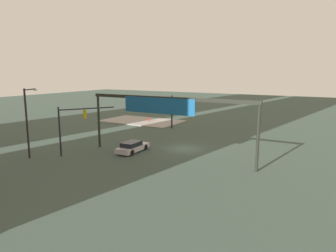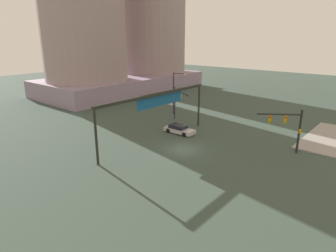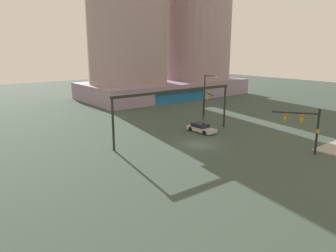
{
  "view_description": "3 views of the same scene",
  "coord_description": "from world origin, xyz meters",
  "px_view_note": "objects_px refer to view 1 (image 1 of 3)",
  "views": [
    {
      "loc": [
        -15.91,
        31.84,
        9.02
      ],
      "look_at": [
        2.86,
        -0.93,
        2.34
      ],
      "focal_mm": 33.19,
      "sensor_mm": 36.0,
      "label": 1
    },
    {
      "loc": [
        -26.18,
        -19.86,
        13.17
      ],
      "look_at": [
        -1.5,
        1.11,
        3.12
      ],
      "focal_mm": 30.87,
      "sensor_mm": 36.0,
      "label": 2
    },
    {
      "loc": [
        -25.98,
        -27.46,
        11.61
      ],
      "look_at": [
        -2.44,
        2.91,
        2.18
      ],
      "focal_mm": 33.69,
      "sensor_mm": 36.0,
      "label": 3
    }
  ],
  "objects_px": {
    "traffic_signal_opposite_side": "(173,108)",
    "fire_hydrant_on_curb": "(149,120)",
    "sedan_car_approaching": "(132,147)",
    "streetlamp_curved_arm": "(28,118)",
    "traffic_signal_near_corner": "(74,121)"
  },
  "relations": [
    {
      "from": "traffic_signal_opposite_side",
      "to": "fire_hydrant_on_curb",
      "type": "height_order",
      "value": "traffic_signal_opposite_side"
    },
    {
      "from": "traffic_signal_opposite_side",
      "to": "sedan_car_approaching",
      "type": "height_order",
      "value": "traffic_signal_opposite_side"
    },
    {
      "from": "sedan_car_approaching",
      "to": "fire_hydrant_on_curb",
      "type": "xyz_separation_m",
      "value": [
        9.76,
        -18.24,
        -0.09
      ]
    },
    {
      "from": "streetlamp_curved_arm",
      "to": "fire_hydrant_on_curb",
      "type": "relative_size",
      "value": 10.28
    },
    {
      "from": "sedan_car_approaching",
      "to": "fire_hydrant_on_curb",
      "type": "height_order",
      "value": "sedan_car_approaching"
    },
    {
      "from": "traffic_signal_near_corner",
      "to": "streetlamp_curved_arm",
      "type": "relative_size",
      "value": 0.73
    },
    {
      "from": "streetlamp_curved_arm",
      "to": "fire_hydrant_on_curb",
      "type": "bearing_deg",
      "value": -17.05
    },
    {
      "from": "traffic_signal_near_corner",
      "to": "fire_hydrant_on_curb",
      "type": "relative_size",
      "value": 7.52
    },
    {
      "from": "fire_hydrant_on_curb",
      "to": "traffic_signal_near_corner",
      "type": "bearing_deg",
      "value": 102.71
    },
    {
      "from": "traffic_signal_opposite_side",
      "to": "sedan_car_approaching",
      "type": "bearing_deg",
      "value": -24.99
    },
    {
      "from": "streetlamp_curved_arm",
      "to": "sedan_car_approaching",
      "type": "bearing_deg",
      "value": -68.8
    },
    {
      "from": "traffic_signal_near_corner",
      "to": "traffic_signal_opposite_side",
      "type": "height_order",
      "value": "traffic_signal_near_corner"
    },
    {
      "from": "traffic_signal_opposite_side",
      "to": "fire_hydrant_on_curb",
      "type": "xyz_separation_m",
      "value": [
        7.19,
        -4.14,
        -2.99
      ]
    },
    {
      "from": "sedan_car_approaching",
      "to": "fire_hydrant_on_curb",
      "type": "bearing_deg",
      "value": 26.16
    },
    {
      "from": "streetlamp_curved_arm",
      "to": "sedan_car_approaching",
      "type": "distance_m",
      "value": 11.37
    }
  ]
}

